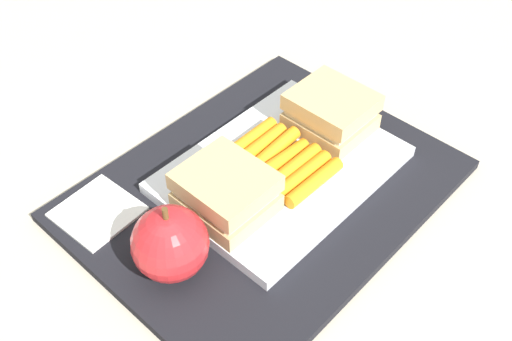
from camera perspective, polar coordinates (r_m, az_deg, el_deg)
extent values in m
plane|color=#B7AD99|center=(0.62, 0.79, -2.14)|extent=(2.40, 2.40, 0.00)
cube|color=black|center=(0.61, 0.80, -1.82)|extent=(0.36, 0.28, 0.01)
cube|color=white|center=(0.62, 2.37, 0.11)|extent=(0.23, 0.17, 0.01)
cube|color=tan|center=(0.66, 6.92, 4.58)|extent=(0.07, 0.08, 0.02)
cube|color=beige|center=(0.65, 7.02, 5.45)|extent=(0.07, 0.07, 0.01)
cube|color=tan|center=(0.64, 7.12, 6.34)|extent=(0.07, 0.08, 0.02)
cube|color=tan|center=(0.57, -2.78, -2.90)|extent=(0.07, 0.08, 0.02)
cube|color=beige|center=(0.56, -2.83, -2.01)|extent=(0.07, 0.07, 0.01)
cube|color=tan|center=(0.55, -2.88, -1.09)|extent=(0.07, 0.08, 0.02)
cylinder|color=orange|center=(0.63, -0.72, 2.85)|extent=(0.08, 0.01, 0.02)
cylinder|color=orange|center=(0.62, 0.21, 2.21)|extent=(0.08, 0.01, 0.02)
cylinder|color=orange|center=(0.62, 1.46, 1.71)|extent=(0.08, 0.01, 0.02)
cylinder|color=orange|center=(0.61, 2.36, 0.91)|extent=(0.08, 0.01, 0.02)
cylinder|color=orange|center=(0.60, 3.43, 0.26)|extent=(0.08, 0.01, 0.01)
cylinder|color=orange|center=(0.60, 4.34, -0.42)|extent=(0.08, 0.01, 0.02)
cylinder|color=orange|center=(0.59, 5.45, -1.10)|extent=(0.08, 0.01, 0.02)
sphere|color=red|center=(0.53, -8.03, -6.78)|extent=(0.07, 0.07, 0.07)
cylinder|color=brown|center=(0.50, -8.47, -4.03)|extent=(0.01, 0.01, 0.01)
cube|color=white|center=(0.61, -14.60, -3.75)|extent=(0.07, 0.07, 0.00)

